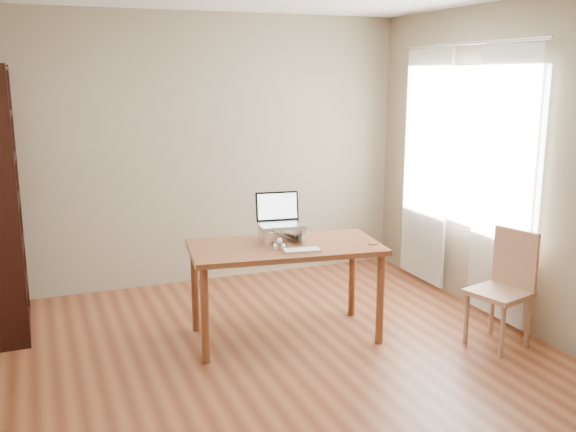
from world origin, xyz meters
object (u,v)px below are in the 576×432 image
Objects in this scene: laptop at (279,217)px; chair at (507,285)px; desk at (285,257)px; keyboard at (302,250)px; cat at (276,234)px.

laptop is 0.42× the size of chair.
chair is at bearing -23.60° from laptop.
keyboard reaches higher than desk.
laptop is (0.00, 0.14, 0.29)m from desk.
laptop reaches higher than keyboard.
desk is at bearing -55.08° from cat.
laptop is 1.26× the size of keyboard.
keyboard is 0.61× the size of cat.
keyboard is 0.33× the size of chair.
laptop is 1.80m from chair.
chair is (1.45, -0.53, -0.28)m from keyboard.
laptop reaches higher than desk.
laptop is 0.14m from cat.
laptop reaches higher than cat.
desk is at bearing 138.41° from chair.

